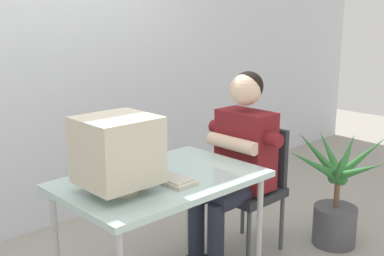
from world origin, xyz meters
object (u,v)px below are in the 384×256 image
person_seated (237,157)px  potted_plant (336,199)px  crt_monitor (118,151)px  desk (161,187)px  keyboard (164,177)px  office_chair (253,181)px

person_seated → potted_plant: 0.84m
crt_monitor → potted_plant: crt_monitor is taller
desk → potted_plant: size_ratio=1.33×
desk → potted_plant: potted_plant is taller
person_seated → potted_plant: (0.65, -0.39, -0.36)m
keyboard → crt_monitor: bearing=176.3°
desk → person_seated: size_ratio=0.89×
crt_monitor → keyboard: (0.29, -0.02, -0.21)m
office_chair → potted_plant: office_chair is taller
desk → crt_monitor: size_ratio=2.86×
person_seated → crt_monitor: bearing=-177.5°
keyboard → office_chair: 0.91m
office_chair → crt_monitor: bearing=-177.8°
keyboard → potted_plant: bearing=-13.9°
crt_monitor → potted_plant: bearing=-12.2°
potted_plant → keyboard: bearing=166.1°
keyboard → person_seated: 0.70m
desk → person_seated: 0.68m
office_chair → person_seated: 0.28m
person_seated → office_chair: bearing=-0.0°
crt_monitor → keyboard: 0.36m
crt_monitor → person_seated: bearing=2.5°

